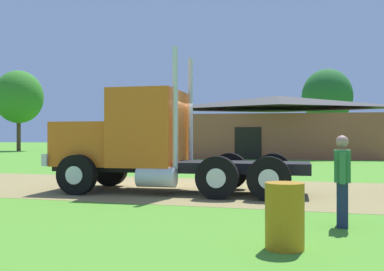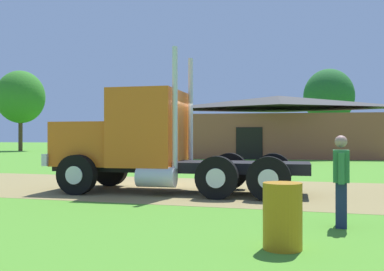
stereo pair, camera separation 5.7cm
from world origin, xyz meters
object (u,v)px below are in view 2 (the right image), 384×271
(shed_building, at_px, (278,128))
(truck_foreground_white, at_px, (145,144))
(steel_barrel, at_px, (282,216))
(visitor_by_barrel, at_px, (341,178))

(shed_building, bearing_deg, truck_foreground_white, -93.90)
(steel_barrel, bearing_deg, visitor_by_barrel, 65.60)
(truck_foreground_white, relative_size, steel_barrel, 7.94)
(steel_barrel, bearing_deg, truck_foreground_white, 127.92)
(visitor_by_barrel, distance_m, shed_building, 26.26)
(steel_barrel, relative_size, shed_building, 0.06)
(shed_building, bearing_deg, steel_barrel, -84.41)
(visitor_by_barrel, xyz_separation_m, steel_barrel, (-0.82, -1.80, -0.37))
(visitor_by_barrel, relative_size, steel_barrel, 1.72)
(steel_barrel, bearing_deg, shed_building, 95.59)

